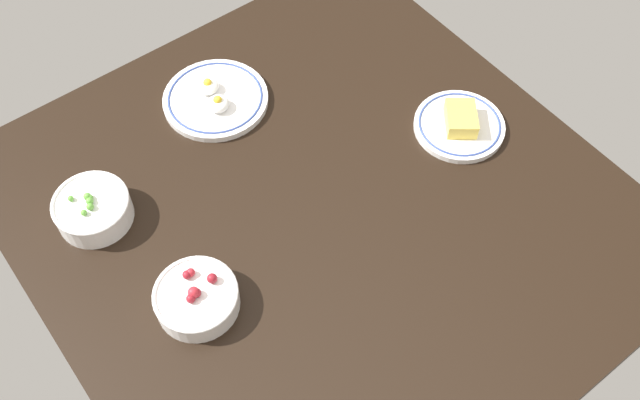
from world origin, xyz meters
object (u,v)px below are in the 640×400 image
(plate_eggs, at_px, (215,99))
(bowl_peas, at_px, (93,209))
(bowl_berries, at_px, (197,298))
(plate_cheese, at_px, (460,124))

(plate_eggs, distance_m, bowl_peas, 0.35)
(bowl_berries, distance_m, plate_eggs, 0.47)
(plate_eggs, xyz_separation_m, bowl_peas, (-0.11, 0.34, 0.02))
(plate_eggs, distance_m, plate_cheese, 0.51)
(plate_cheese, distance_m, bowl_peas, 0.74)
(bowl_peas, bearing_deg, bowl_berries, -168.35)
(bowl_berries, bearing_deg, bowl_peas, 11.65)
(plate_eggs, relative_size, plate_cheese, 1.19)
(plate_eggs, bearing_deg, bowl_berries, 143.39)
(plate_cheese, bearing_deg, plate_eggs, 44.52)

